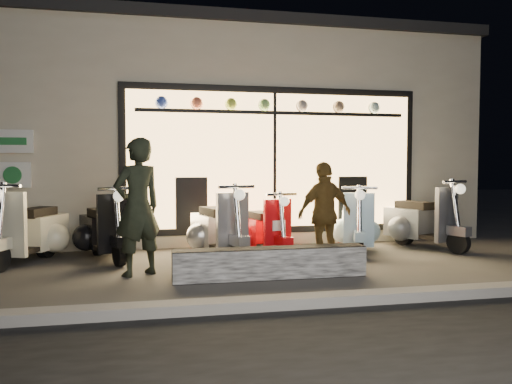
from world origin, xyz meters
TOP-DOWN VIEW (x-y plane):
  - ground at (0.00, 0.00)m, footprint 40.00×40.00m
  - kerb at (0.00, -2.00)m, footprint 40.00×0.25m
  - shop_building at (0.00, 4.98)m, footprint 10.20×6.23m
  - graffiti_barrier at (0.11, -0.65)m, footprint 2.50×0.28m
  - scooter_silver at (-0.38, 0.99)m, footprint 0.79×1.57m
  - scooter_red at (0.36, 1.00)m, footprint 0.67×1.40m
  - scooter_black at (-2.14, 1.29)m, footprint 0.86×1.51m
  - scooter_cream at (-3.13, 1.23)m, footprint 0.90×1.59m
  - scooter_blue at (2.03, 1.10)m, footprint 0.82×1.50m
  - scooter_grey at (3.24, 1.23)m, footprint 0.91×1.60m
  - man at (-1.56, -0.12)m, footprint 0.79×0.71m
  - woman at (1.08, 0.03)m, footprint 0.95×0.58m

SIDE VIEW (x-z plane):
  - ground at x=0.00m, z-range 0.00..0.00m
  - kerb at x=0.00m, z-range 0.00..0.12m
  - graffiti_barrier at x=0.11m, z-range 0.00..0.40m
  - scooter_red at x=0.36m, z-range -0.10..0.90m
  - scooter_blue at x=2.03m, z-range -0.11..0.97m
  - scooter_black at x=-2.14m, z-range -0.11..0.99m
  - scooter_silver at x=-0.38m, z-range -0.11..1.01m
  - scooter_cream at x=-3.13m, z-range -0.11..1.04m
  - scooter_grey at x=3.24m, z-range -0.11..1.04m
  - woman at x=1.08m, z-range 0.00..1.51m
  - man at x=-1.56m, z-range 0.00..1.82m
  - shop_building at x=0.00m, z-range 0.00..4.20m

